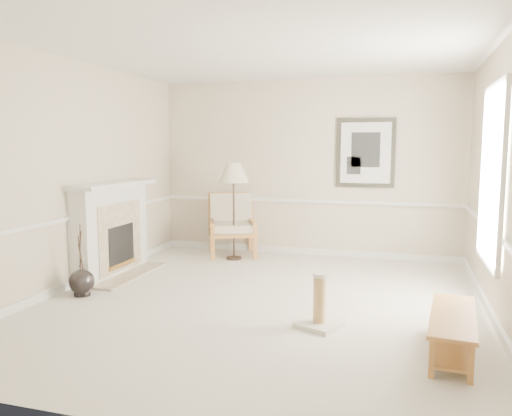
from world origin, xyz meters
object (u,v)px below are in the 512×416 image
at_px(armchair, 232,222).
at_px(bench, 453,327).
at_px(scratching_post, 319,310).
at_px(floor_vase, 82,283).
at_px(floor_lamp, 234,175).

xyz_separation_m(armchair, bench, (3.20, -3.31, -0.31)).
relative_size(bench, scratching_post, 2.30).
distance_m(floor_vase, floor_lamp, 2.91).
height_order(floor_vase, floor_lamp, floor_lamp).
height_order(armchair, floor_lamp, floor_lamp).
relative_size(floor_lamp, bench, 1.22).
height_order(floor_vase, bench, floor_vase).
distance_m(floor_vase, armchair, 2.96).
distance_m(armchair, scratching_post, 3.61).
bearing_deg(scratching_post, armchair, 123.46).
distance_m(armchair, floor_lamp, 0.89).
relative_size(floor_vase, bench, 0.70).
bearing_deg(scratching_post, floor_lamp, 124.59).
bearing_deg(floor_vase, bench, -7.33).
bearing_deg(floor_lamp, floor_vase, -114.79).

